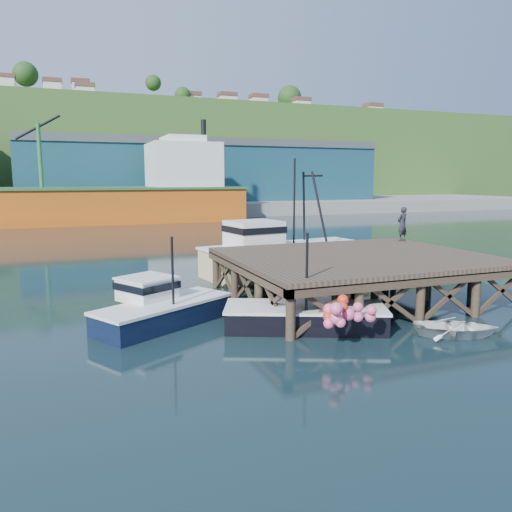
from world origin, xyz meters
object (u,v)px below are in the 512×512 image
boat_navy (160,307)px  boat_black (305,309)px  dinghy (457,328)px  dockworker (402,224)px  trawler (283,251)px

boat_navy → boat_black: bearing=-54.5°
dinghy → dockworker: size_ratio=1.51×
boat_black → dinghy: 5.62m
trawler → dockworker: size_ratio=5.43×
boat_black → dinghy: size_ratio=2.18×
dockworker → boat_navy: bearing=2.4°
dinghy → boat_black: bearing=85.3°
trawler → dockworker: bearing=-36.2°
boat_black → dockworker: dockworker is taller
dinghy → trawler: bearing=32.6°
boat_black → dockworker: size_ratio=3.29×
boat_navy → boat_black: boat_black is taller
boat_black → dinghy: boat_black is taller
trawler → boat_black: bearing=-118.9°
trawler → dockworker: trawler is taller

